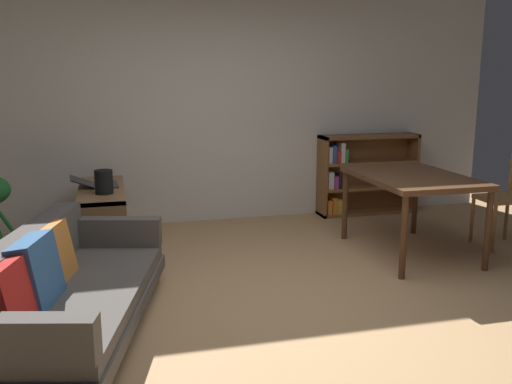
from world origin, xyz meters
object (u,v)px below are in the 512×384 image
object	(u,v)px
bookshelf	(361,175)
desk_speaker	(104,182)
dining_table	(412,183)
dining_chair_near	(509,195)
fabric_couch	(60,289)
media_console	(103,219)
open_laptop	(97,184)

from	to	relation	value
bookshelf	desk_speaker	bearing A→B (deg)	-161.57
dining_table	dining_chair_near	xyz separation A→B (m)	(1.07, -0.01, -0.17)
bookshelf	fabric_couch	bearing A→B (deg)	-141.98
dining_table	media_console	bearing A→B (deg)	163.00
bookshelf	dining_table	bearing A→B (deg)	-98.27
media_console	fabric_couch	bearing A→B (deg)	-97.72
desk_speaker	bookshelf	bearing A→B (deg)	18.43
media_console	desk_speaker	size ratio (longest dim) A/B	5.90
fabric_couch	dining_table	bearing A→B (deg)	17.93
open_laptop	desk_speaker	xyz separation A→B (m)	(0.08, -0.38, 0.08)
media_console	open_laptop	size ratio (longest dim) A/B	2.76
fabric_couch	media_console	size ratio (longest dim) A/B	1.68
open_laptop	dining_table	world-z (taller)	dining_table
fabric_couch	open_laptop	world-z (taller)	fabric_couch
dining_chair_near	bookshelf	distance (m)	1.82
desk_speaker	bookshelf	size ratio (longest dim) A/B	0.18
media_console	open_laptop	distance (m)	0.36
media_console	desk_speaker	distance (m)	0.51
fabric_couch	dining_table	world-z (taller)	dining_table
fabric_couch	open_laptop	distance (m)	2.00
dining_table	open_laptop	bearing A→B (deg)	161.49
desk_speaker	dining_chair_near	world-z (taller)	dining_chair_near
desk_speaker	bookshelf	xyz separation A→B (m)	(3.04, 1.01, -0.25)
open_laptop	dining_chair_near	distance (m)	4.08
open_laptop	bookshelf	bearing A→B (deg)	11.51
fabric_couch	dining_chair_near	size ratio (longest dim) A/B	2.41
fabric_couch	bookshelf	world-z (taller)	bookshelf
media_console	bookshelf	xyz separation A→B (m)	(3.07, 0.73, 0.18)
fabric_couch	dining_chair_near	bearing A→B (deg)	13.33
bookshelf	open_laptop	bearing A→B (deg)	-168.49
fabric_couch	bookshelf	xyz separation A→B (m)	(3.32, 2.60, 0.15)
media_console	dining_table	xyz separation A→B (m)	(2.84, -0.87, 0.39)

